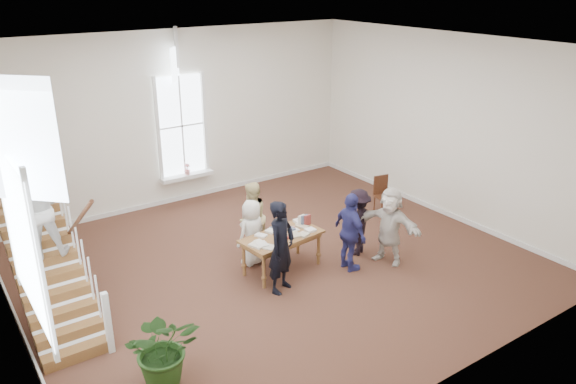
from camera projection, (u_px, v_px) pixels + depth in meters
ground at (276, 263)px, 11.93m from camera, size 10.00×10.00×0.00m
room_shell at (187, 186)px, 15.15m from camera, size 10.49×10.00×10.00m
staircase at (41, 232)px, 9.62m from camera, size 1.10×4.10×2.92m
library_table at (282, 239)px, 11.43m from camera, size 1.77×1.03×0.85m
police_officer at (281, 247)px, 10.61m from camera, size 0.80×0.69×1.85m
elderly_woman at (252, 232)px, 11.70m from camera, size 0.78×0.60×1.43m
person_yellow at (252, 217)px, 12.21m from camera, size 0.96×0.88×1.60m
woman_cluster_a at (350, 232)px, 11.41m from camera, size 0.51×1.02×1.68m
woman_cluster_b at (358, 222)px, 12.11m from camera, size 1.11×0.92×1.49m
woman_cluster_c at (389, 225)px, 11.74m from camera, size 0.95×1.62×1.67m
floor_plant at (164, 348)px, 8.29m from camera, size 1.31×1.21×1.20m
side_chair at (383, 192)px, 14.33m from camera, size 0.49×0.49×0.96m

